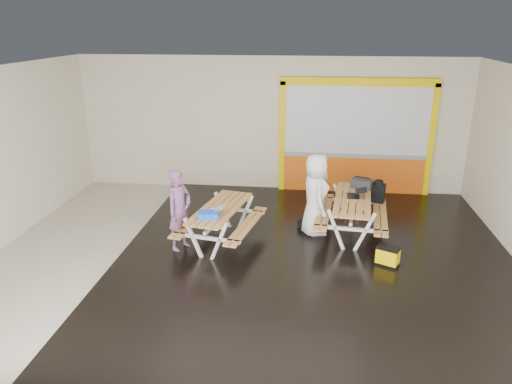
# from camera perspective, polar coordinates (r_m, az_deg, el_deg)

# --- Properties ---
(room) EXTENTS (10.02, 8.02, 3.52)m
(room) POSITION_cam_1_polar(r_m,az_deg,el_deg) (8.80, -0.68, 2.66)
(room) COLOR #BBB19E
(room) RESTS_ON ground
(deck) EXTENTS (7.50, 7.98, 0.05)m
(deck) POSITION_cam_1_polar(r_m,az_deg,el_deg) (9.38, 7.02, -7.76)
(deck) COLOR black
(deck) RESTS_ON room
(kiosk) EXTENTS (3.88, 0.16, 3.00)m
(kiosk) POSITION_cam_1_polar(r_m,az_deg,el_deg) (12.66, 11.63, 6.07)
(kiosk) COLOR #E05C11
(kiosk) RESTS_ON room
(picnic_table_left) EXTENTS (1.71, 2.22, 0.80)m
(picnic_table_left) POSITION_cam_1_polar(r_m,az_deg,el_deg) (9.72, -4.19, -2.85)
(picnic_table_left) COLOR #BB8445
(picnic_table_left) RESTS_ON deck
(picnic_table_right) EXTENTS (1.63, 2.24, 0.84)m
(picnic_table_right) POSITION_cam_1_polar(r_m,az_deg,el_deg) (10.26, 11.30, -1.77)
(picnic_table_right) COLOR #BB8445
(picnic_table_right) RESTS_ON deck
(person_left) EXTENTS (0.62, 0.71, 1.63)m
(person_left) POSITION_cam_1_polar(r_m,az_deg,el_deg) (9.47, -9.03, -2.17)
(person_left) COLOR #73496F
(person_left) RESTS_ON deck
(person_right) EXTENTS (0.74, 0.97, 1.77)m
(person_right) POSITION_cam_1_polar(r_m,az_deg,el_deg) (10.12, 7.05, -0.39)
(person_right) COLOR white
(person_right) RESTS_ON deck
(laptop_left) EXTENTS (0.43, 0.40, 0.16)m
(laptop_left) POSITION_cam_1_polar(r_m,az_deg,el_deg) (9.36, -4.75, -2.19)
(laptop_left) COLOR silver
(laptop_left) RESTS_ON picnic_table_left
(laptop_right) EXTENTS (0.41, 0.37, 0.17)m
(laptop_right) POSITION_cam_1_polar(r_m,az_deg,el_deg) (10.30, 11.74, -0.23)
(laptop_right) COLOR black
(laptop_right) RESTS_ON picnic_table_right
(blue_pouch) EXTENTS (0.41, 0.32, 0.11)m
(blue_pouch) POSITION_cam_1_polar(r_m,az_deg,el_deg) (9.15, -5.59, -2.70)
(blue_pouch) COLOR blue
(blue_pouch) RESTS_ON picnic_table_left
(toolbox) EXTENTS (0.50, 0.38, 0.26)m
(toolbox) POSITION_cam_1_polar(r_m,az_deg,el_deg) (10.83, 12.38, 0.98)
(toolbox) COLOR black
(toolbox) RESTS_ON picnic_table_right
(backpack) EXTENTS (0.34, 0.28, 0.50)m
(backpack) POSITION_cam_1_polar(r_m,az_deg,el_deg) (10.95, 14.21, 0.05)
(backpack) COLOR black
(backpack) RESTS_ON picnic_table_right
(dark_case) EXTENTS (0.57, 0.52, 0.17)m
(dark_case) POSITION_cam_1_polar(r_m,az_deg,el_deg) (10.60, 6.47, -3.75)
(dark_case) COLOR black
(dark_case) RESTS_ON deck
(fluke_bag) EXTENTS (0.49, 0.42, 0.35)m
(fluke_bag) POSITION_cam_1_polar(r_m,az_deg,el_deg) (9.28, 15.30, -7.33)
(fluke_bag) COLOR black
(fluke_bag) RESTS_ON deck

